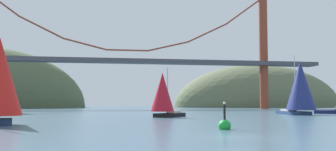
{
  "coord_description": "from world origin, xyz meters",
  "views": [
    {
      "loc": [
        -9.46,
        -25.38,
        2.42
      ],
      "look_at": [
        0.0,
        25.83,
        5.88
      ],
      "focal_mm": 41.78,
      "sensor_mm": 36.0,
      "label": 1
    }
  ],
  "objects": [
    {
      "name": "ground_plane",
      "position": [
        0.0,
        0.0,
        0.0
      ],
      "size": [
        360.0,
        360.0,
        0.0
      ],
      "primitive_type": "plane",
      "color": "#426075"
    },
    {
      "name": "headland_right",
      "position": [
        60.0,
        135.0,
        0.0
      ],
      "size": [
        73.94,
        44.0,
        36.72
      ],
      "primitive_type": "ellipsoid",
      "color": "#5B6647",
      "rests_on": "ground_plane"
    },
    {
      "name": "suspension_bridge",
      "position": [
        0.0,
        95.0,
        16.43
      ],
      "size": [
        125.86,
        6.0,
        37.21
      ],
      "color": "brown",
      "rests_on": "ground_plane"
    },
    {
      "name": "sailboat_navy_sail",
      "position": [
        26.77,
        39.47,
        5.06
      ],
      "size": [
        5.71,
        9.54,
        10.99
      ],
      "color": "navy",
      "rests_on": "ground_plane"
    },
    {
      "name": "sailboat_crimson_sail",
      "position": [
        0.74,
        33.84,
        3.51
      ],
      "size": [
        6.88,
        6.94,
        7.7
      ],
      "color": "black",
      "rests_on": "ground_plane"
    },
    {
      "name": "channel_buoy",
      "position": [
        1.54,
        7.17,
        0.37
      ],
      "size": [
        1.1,
        1.1,
        2.64
      ],
      "color": "green",
      "rests_on": "ground_plane"
    }
  ]
}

